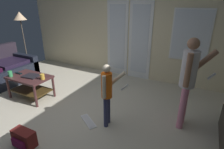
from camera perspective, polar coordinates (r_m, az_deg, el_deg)
ground_plane at (r=3.58m, az=-13.21°, el=-12.57°), size 6.18×4.84×0.02m
wall_back_with_doors at (r=5.00m, az=4.16°, el=15.41°), size 6.18×0.09×2.93m
coffee_table at (r=4.31m, az=-24.33°, el=-2.22°), size 0.90×0.56×0.50m
person_adult at (r=3.04m, az=22.97°, el=-0.67°), size 0.50×0.41×1.51m
person_child at (r=2.93m, az=-1.49°, el=-5.01°), size 0.39×0.34×1.09m
floor_lamp at (r=6.12m, az=-26.89°, el=15.18°), size 0.36×0.36×1.71m
backpack at (r=3.09m, az=-25.99°, el=-17.62°), size 0.36×0.21×0.25m
loose_keyboard at (r=3.35m, az=-7.44°, el=-14.35°), size 0.44×0.35×0.02m
laptop_closed at (r=4.22m, az=-24.10°, el=-0.42°), size 0.35×0.29×0.03m
cup_near_edge at (r=4.41m, az=-29.37°, el=0.19°), size 0.08×0.08×0.12m
cup_by_laptop at (r=3.97m, az=-21.05°, el=-0.65°), size 0.09×0.09×0.11m
tv_remote_black at (r=4.51m, az=-27.31°, el=0.35°), size 0.17×0.05×0.02m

